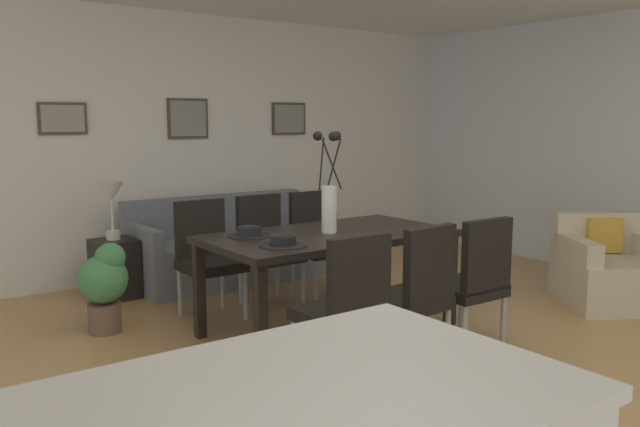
% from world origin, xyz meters
% --- Properties ---
extents(ground_plane, '(9.00, 9.00, 0.00)m').
position_xyz_m(ground_plane, '(0.00, 0.00, 0.00)').
color(ground_plane, tan).
extents(back_wall_panel, '(9.00, 0.10, 2.60)m').
position_xyz_m(back_wall_panel, '(0.00, 3.25, 1.30)').
color(back_wall_panel, white).
rests_on(back_wall_panel, ground).
extents(side_window_wall, '(0.10, 6.30, 2.60)m').
position_xyz_m(side_window_wall, '(3.65, 0.40, 1.30)').
color(side_window_wall, white).
rests_on(side_window_wall, ground).
extents(dining_table, '(1.80, 0.97, 0.74)m').
position_xyz_m(dining_table, '(0.23, 0.83, 0.67)').
color(dining_table, black).
rests_on(dining_table, ground).
extents(dining_chair_near_left, '(0.44, 0.44, 0.92)m').
position_xyz_m(dining_chair_near_left, '(-0.32, -0.06, 0.51)').
color(dining_chair_near_left, black).
rests_on(dining_chair_near_left, ground).
extents(dining_chair_near_right, '(0.44, 0.44, 0.92)m').
position_xyz_m(dining_chair_near_right, '(-0.32, 1.72, 0.51)').
color(dining_chair_near_right, black).
rests_on(dining_chair_near_right, ground).
extents(dining_chair_far_left, '(0.47, 0.47, 0.92)m').
position_xyz_m(dining_chair_far_left, '(0.22, -0.07, 0.51)').
color(dining_chair_far_left, black).
rests_on(dining_chair_far_left, ground).
extents(dining_chair_far_right, '(0.45, 0.45, 0.92)m').
position_xyz_m(dining_chair_far_right, '(0.25, 1.75, 0.51)').
color(dining_chair_far_right, black).
rests_on(dining_chair_far_right, ground).
extents(dining_chair_mid_left, '(0.45, 0.45, 0.92)m').
position_xyz_m(dining_chair_mid_left, '(0.74, -0.09, 0.51)').
color(dining_chair_mid_left, black).
rests_on(dining_chair_mid_left, ground).
extents(dining_chair_mid_right, '(0.46, 0.46, 0.92)m').
position_xyz_m(dining_chair_mid_right, '(0.76, 1.72, 0.51)').
color(dining_chair_mid_right, black).
rests_on(dining_chair_mid_right, ground).
extents(centerpiece_vase, '(0.21, 0.23, 0.73)m').
position_xyz_m(centerpiece_vase, '(0.23, 0.83, 1.02)').
color(centerpiece_vase, white).
rests_on(centerpiece_vase, dining_table).
extents(placemat_near_left, '(0.32, 0.32, 0.01)m').
position_xyz_m(placemat_near_left, '(-0.31, 0.62, 0.74)').
color(placemat_near_left, black).
rests_on(placemat_near_left, dining_table).
extents(bowl_near_left, '(0.17, 0.17, 0.07)m').
position_xyz_m(bowl_near_left, '(-0.31, 0.62, 0.78)').
color(bowl_near_left, black).
rests_on(bowl_near_left, dining_table).
extents(placemat_near_right, '(0.32, 0.32, 0.01)m').
position_xyz_m(placemat_near_right, '(-0.31, 1.05, 0.74)').
color(placemat_near_right, black).
rests_on(placemat_near_right, dining_table).
extents(bowl_near_right, '(0.17, 0.17, 0.07)m').
position_xyz_m(bowl_near_right, '(-0.31, 1.05, 0.78)').
color(bowl_near_right, black).
rests_on(bowl_near_right, dining_table).
extents(sofa, '(1.94, 0.84, 0.80)m').
position_xyz_m(sofa, '(0.42, 2.70, 0.28)').
color(sofa, slate).
rests_on(sofa, ground).
extents(side_table, '(0.36, 0.36, 0.52)m').
position_xyz_m(side_table, '(-0.74, 2.67, 0.26)').
color(side_table, black).
rests_on(side_table, ground).
extents(table_lamp, '(0.22, 0.22, 0.51)m').
position_xyz_m(table_lamp, '(-0.74, 2.67, 0.89)').
color(table_lamp, beige).
rests_on(table_lamp, side_table).
extents(armchair, '(1.11, 1.11, 0.75)m').
position_xyz_m(armchair, '(2.60, -0.01, 0.29)').
color(armchair, beige).
rests_on(armchair, ground).
extents(framed_picture_left, '(0.42, 0.03, 0.29)m').
position_xyz_m(framed_picture_left, '(-0.98, 3.18, 1.57)').
color(framed_picture_left, '#473828').
extents(framed_picture_center, '(0.43, 0.03, 0.40)m').
position_xyz_m(framed_picture_center, '(0.23, 3.18, 1.57)').
color(framed_picture_center, '#473828').
extents(framed_picture_right, '(0.43, 0.03, 0.35)m').
position_xyz_m(framed_picture_right, '(1.44, 3.18, 1.57)').
color(framed_picture_right, '#473828').
extents(potted_plant, '(0.36, 0.36, 0.67)m').
position_xyz_m(potted_plant, '(-1.12, 1.78, 0.37)').
color(potted_plant, brown).
rests_on(potted_plant, ground).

